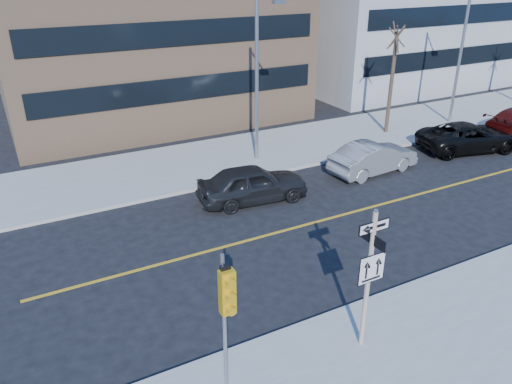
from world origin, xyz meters
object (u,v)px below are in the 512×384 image
parked_car_c (469,137)px  parked_car_b (373,158)px  traffic_signal (227,304)px  streetlight_a (259,70)px  street_tree_west (396,39)px  parked_car_a (253,184)px  sign_pole (369,273)px  streetlight_b (465,48)px

parked_car_c → parked_car_b: bearing=104.0°
traffic_signal → parked_car_b: (12.36, 9.67, -2.26)m
streetlight_a → street_tree_west: size_ratio=1.26×
parked_car_a → traffic_signal: bearing=156.0°
sign_pole → traffic_signal: sign_pole is taller
parked_car_a → streetlight_b: size_ratio=0.60×
traffic_signal → parked_car_c: bearing=27.0°
sign_pole → parked_car_b: (8.36, 9.52, -1.67)m
streetlight_a → street_tree_west: 9.05m
streetlight_b → traffic_signal: bearing=-148.6°
parked_car_c → street_tree_west: 6.71m
traffic_signal → streetlight_a: bearing=59.2°
parked_car_b → street_tree_west: (4.64, 4.29, 4.75)m
parked_car_a → streetlight_a: size_ratio=0.60×
sign_pole → parked_car_a: sign_pole is taller
parked_car_c → streetlight_b: 6.22m
parked_car_b → parked_car_c: (6.67, 0.01, -0.00)m
parked_car_c → traffic_signal: bearing=130.9°
sign_pole → parked_car_c: (15.03, 9.53, -1.67)m
traffic_signal → sign_pole: bearing=2.1°
streetlight_a → traffic_signal: bearing=-120.8°
streetlight_b → street_tree_west: size_ratio=1.26×
parked_car_b → streetlight_b: size_ratio=0.58×
streetlight_b → parked_car_b: bearing=-158.8°
parked_car_a → streetlight_b: bearing=-70.5°
sign_pole → parked_car_c: bearing=32.4°
parked_car_a → parked_car_c: (13.39, 0.07, -0.04)m
traffic_signal → parked_car_a: traffic_signal is taller
parked_car_c → parked_car_a: bearing=104.2°
traffic_signal → streetlight_a: 15.72m
traffic_signal → street_tree_west: size_ratio=0.63×
parked_car_c → streetlight_b: size_ratio=0.69×
sign_pole → parked_car_b: sign_pole is taller
streetlight_b → street_tree_west: 5.09m
traffic_signal → parked_car_a: bearing=59.6°
parked_car_a → streetlight_a: (2.36, 3.81, 3.94)m
parked_car_a → streetlight_a: streetlight_a is taller
parked_car_a → parked_car_c: parked_car_a is taller
parked_car_a → parked_car_b: 6.72m
parked_car_b → streetlight_b: 11.09m
sign_pole → street_tree_west: (13.00, 13.81, 3.09)m
sign_pole → street_tree_west: size_ratio=0.64×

